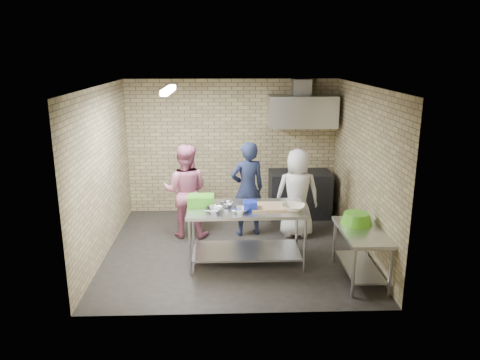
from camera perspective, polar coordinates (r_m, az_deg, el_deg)
name	(u,v)px	position (r m, az deg, el deg)	size (l,w,h in m)	color
floor	(234,249)	(7.92, -0.68, -8.44)	(4.20, 4.20, 0.00)	black
ceiling	(234,86)	(7.26, -0.75, 11.44)	(4.20, 4.20, 0.00)	black
back_wall	(232,147)	(9.43, -1.00, 4.07)	(4.20, 0.06, 2.70)	tan
front_wall	(238,213)	(5.56, -0.22, -4.04)	(4.20, 0.06, 2.70)	tan
left_wall	(102,173)	(7.72, -16.48, 0.88)	(0.06, 4.00, 2.70)	tan
right_wall	(364,170)	(7.81, 14.88, 1.16)	(0.06, 4.00, 2.70)	tan
prep_table	(246,235)	(7.31, 0.77, -6.72)	(1.80, 0.90, 0.90)	silver
side_counter	(360,254)	(7.04, 14.52, -8.79)	(0.60, 1.20, 0.75)	silver
stove	(300,194)	(9.43, 7.30, -1.69)	(1.20, 0.70, 0.90)	black
range_hood	(302,111)	(9.14, 7.60, 8.34)	(1.30, 0.60, 0.60)	silver
hood_duct	(302,87)	(9.24, 7.55, 11.23)	(0.35, 0.30, 0.30)	#A5A8AD
wall_shelf	(315,119)	(9.40, 9.19, 7.37)	(0.80, 0.20, 0.04)	#3F2B19
fluorescent_fixture	(168,90)	(7.31, -8.74, 10.82)	(0.10, 1.25, 0.08)	white
green_crate	(201,201)	(7.24, -4.80, -2.52)	(0.40, 0.30, 0.16)	green
blue_tub	(250,205)	(7.04, 1.24, -3.13)	(0.20, 0.20, 0.13)	#162AAB
cutting_board	(269,207)	(7.15, 3.60, -3.27)	(0.55, 0.42, 0.03)	tan
mixing_bowl_a	(213,210)	(6.94, -3.26, -3.68)	(0.28, 0.28, 0.07)	#B9BBC0
mixing_bowl_b	(227,205)	(7.18, -1.63, -3.02)	(0.21, 0.21, 0.07)	#B2B5BA
mixing_bowl_c	(240,210)	(6.93, 0.05, -3.72)	(0.26, 0.26, 0.06)	silver
ceramic_bowl	(293,207)	(7.06, 6.54, -3.35)	(0.35, 0.35, 0.08)	beige
green_basin	(356,218)	(7.09, 14.05, -4.58)	(0.46, 0.46, 0.17)	#59C626
bottle_red	(303,114)	(9.34, 7.70, 8.06)	(0.07, 0.07, 0.18)	#B22619
bottle_green	(323,114)	(9.42, 10.12, 7.93)	(0.06, 0.06, 0.15)	green
man_navy	(247,189)	(8.26, 0.92, -1.11)	(0.62, 0.41, 1.71)	#151C36
woman_pink	(185,191)	(8.27, -6.69, -1.35)	(0.81, 0.63, 1.67)	#C36786
woman_white	(297,193)	(8.30, 7.01, -1.61)	(0.77, 0.50, 1.58)	white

